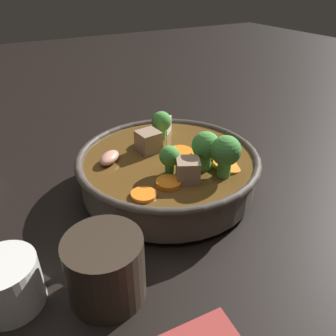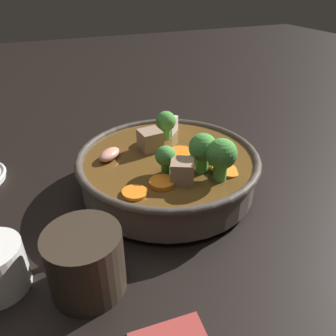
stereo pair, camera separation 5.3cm
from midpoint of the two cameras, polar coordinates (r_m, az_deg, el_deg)
name	(u,v)px [view 1 (the left image)]	position (r m, az deg, el deg)	size (l,w,h in m)	color
ground_plane	(168,189)	(0.55, -2.75, -3.78)	(3.00, 3.00, 0.00)	black
stirfry_bowl	(169,167)	(0.53, -2.73, 0.13)	(0.29, 0.29, 0.12)	#51473D
tea_cup	(7,284)	(0.42, -29.68, -17.25)	(0.07, 0.07, 0.06)	white
dark_mug	(105,267)	(0.38, -14.98, -16.53)	(0.11, 0.09, 0.08)	#33281E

